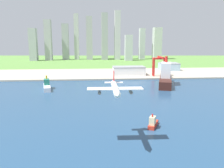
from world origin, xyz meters
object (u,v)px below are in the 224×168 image
ferry_boat (47,86)px  port_crane_red (159,62)px  cargo_ship (166,77)px  airplane_landing (115,88)px  warehouse_annex (169,66)px  tugboat_small (153,123)px  warehouse_main (129,71)px

ferry_boat → port_crane_red: bearing=26.8°
cargo_ship → port_crane_red: bearing=81.7°
airplane_landing → warehouse_annex: airplane_landing is taller
tugboat_small → warehouse_main: size_ratio=0.31×
cargo_ship → ferry_boat: size_ratio=2.23×
port_crane_red → ferry_boat: bearing=-153.2°
airplane_landing → warehouse_annex: (148.96, 349.64, -26.90)m
airplane_landing → tugboat_small: size_ratio=2.17×
port_crane_red → warehouse_main: bearing=160.1°
warehouse_annex → tugboat_small: bearing=-109.9°
tugboat_small → warehouse_annex: warehouse_annex is taller
cargo_ship → airplane_landing: bearing=-115.6°
tugboat_small → ferry_boat: ferry_boat is taller
cargo_ship → ferry_boat: cargo_ship is taller
tugboat_small → cargo_ship: bearing=69.8°
ferry_boat → warehouse_main: size_ratio=0.63×
port_crane_red → warehouse_main: 58.00m
airplane_landing → ferry_boat: size_ratio=1.06×
ferry_boat → port_crane_red: port_crane_red is taller
warehouse_annex → ferry_boat: bearing=-142.6°
tugboat_small → port_crane_red: size_ratio=0.52×
airplane_landing → warehouse_main: 293.85m
ferry_boat → warehouse_annex: 283.19m
airplane_landing → cargo_ship: (94.34, 197.01, -25.02)m
tugboat_small → cargo_ship: size_ratio=0.22×
airplane_landing → warehouse_main: airplane_landing is taller
warehouse_main → tugboat_small: bearing=-94.5°
tugboat_small → warehouse_annex: size_ratio=0.47×
tugboat_small → ferry_boat: (-108.11, 149.90, 1.63)m
ferry_boat → warehouse_main: ferry_boat is taller
airplane_landing → tugboat_small: 54.21m
warehouse_main → warehouse_annex: bearing=32.7°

